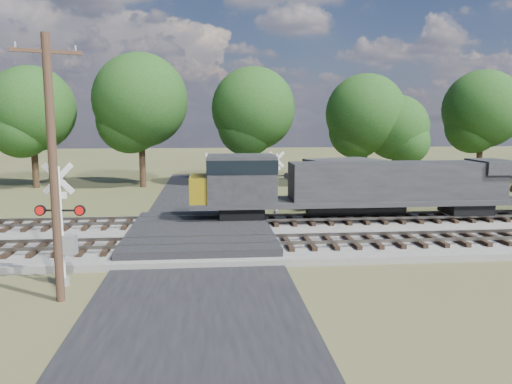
{
  "coord_description": "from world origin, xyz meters",
  "views": [
    {
      "loc": [
        0.49,
        -23.99,
        6.01
      ],
      "look_at": [
        2.92,
        2.0,
        2.16
      ],
      "focal_mm": 35.0,
      "sensor_mm": 36.0,
      "label": 1
    }
  ],
  "objects": [
    {
      "name": "utility_pole",
      "position": [
        -4.5,
        -7.55,
        4.58
      ],
      "size": [
        2.0,
        0.91,
        8.65
      ],
      "rotation": [
        0.0,
        0.0,
        0.39
      ],
      "color": "#3E291C",
      "rests_on": "ground"
    },
    {
      "name": "track_near",
      "position": [
        3.12,
        -2.0,
        0.41
      ],
      "size": [
        140.0,
        2.6,
        0.33
      ],
      "color": "black",
      "rests_on": "ballast_bed"
    },
    {
      "name": "equipment_shed",
      "position": [
        9.96,
        9.01,
        1.63
      ],
      "size": [
        5.94,
        5.94,
        3.22
      ],
      "rotation": [
        0.0,
        0.0,
        0.31
      ],
      "color": "#422C1C",
      "rests_on": "ground"
    },
    {
      "name": "ballast_bed",
      "position": [
        10.0,
        0.5,
        0.15
      ],
      "size": [
        140.0,
        10.0,
        0.3
      ],
      "primitive_type": "cube",
      "color": "gray",
      "rests_on": "ground"
    },
    {
      "name": "treeline",
      "position": [
        7.27,
        20.48,
        6.7
      ],
      "size": [
        80.98,
        10.19,
        11.67
      ],
      "color": "black",
      "rests_on": "ground"
    },
    {
      "name": "crossing_panel",
      "position": [
        0.0,
        0.5,
        0.32
      ],
      "size": [
        7.0,
        9.0,
        0.62
      ],
      "primitive_type": "cube",
      "color": "#262628",
      "rests_on": "ground"
    },
    {
      "name": "road",
      "position": [
        0.0,
        0.0,
        0.04
      ],
      "size": [
        7.0,
        60.0,
        0.08
      ],
      "primitive_type": "cube",
      "color": "black",
      "rests_on": "ground"
    },
    {
      "name": "ground",
      "position": [
        0.0,
        0.0,
        0.0
      ],
      "size": [
        160.0,
        160.0,
        0.0
      ],
      "primitive_type": "plane",
      "color": "#434726",
      "rests_on": "ground"
    },
    {
      "name": "crossing_signal_near",
      "position": [
        -4.74,
        -5.98,
        1.87
      ],
      "size": [
        1.81,
        0.41,
        4.49
      ],
      "rotation": [
        0.0,
        0.0,
        -0.1
      ],
      "color": "silver",
      "rests_on": "ground"
    },
    {
      "name": "crossing_signal_far",
      "position": [
        4.55,
        6.57,
        1.67
      ],
      "size": [
        1.62,
        0.37,
        4.01
      ],
      "rotation": [
        0.0,
        0.0,
        3.24
      ],
      "color": "silver",
      "rests_on": "ground"
    },
    {
      "name": "track_far",
      "position": [
        3.12,
        3.0,
        0.41
      ],
      "size": [
        140.0,
        2.6,
        0.33
      ],
      "color": "black",
      "rests_on": "ballast_bed"
    }
  ]
}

